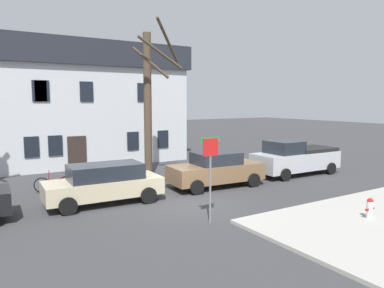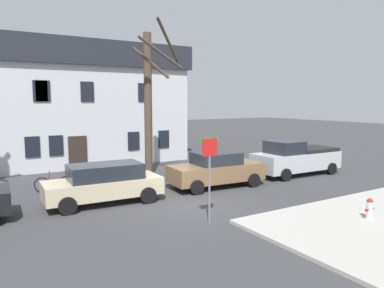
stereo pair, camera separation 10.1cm
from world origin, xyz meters
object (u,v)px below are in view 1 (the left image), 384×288
object	(u,v)px
car_brown_sedan	(216,169)
bicycle_leaning	(54,184)
fire_hydrant	(370,208)
street_sign_pole	(210,164)
building_main	(80,103)
tree_bare_mid	(149,100)
pickup_truck_silver	(295,158)
car_beige_wagon	(104,183)

from	to	relation	value
car_brown_sedan	bicycle_leaning	bearing A→B (deg)	156.21
fire_hydrant	bicycle_leaning	world-z (taller)	bicycle_leaning
street_sign_pole	car_brown_sedan	bearing A→B (deg)	52.56
building_main	tree_bare_mid	world-z (taller)	tree_bare_mid
car_brown_sedan	bicycle_leaning	size ratio (longest dim) A/B	2.82
pickup_truck_silver	street_sign_pole	xyz separation A→B (m)	(-8.94, -4.41, 1.12)
tree_bare_mid	fire_hydrant	distance (m)	12.12
car_brown_sedan	street_sign_pole	bearing A→B (deg)	-127.44
tree_bare_mid	car_beige_wagon	world-z (taller)	tree_bare_mid
building_main	car_brown_sedan	size ratio (longest dim) A/B	2.87
fire_hydrant	street_sign_pole	xyz separation A→B (m)	(-4.83, 2.81, 1.59)
car_brown_sedan	street_sign_pole	world-z (taller)	street_sign_pole
building_main	pickup_truck_silver	distance (m)	14.99
tree_bare_mid	car_beige_wagon	distance (m)	6.49
pickup_truck_silver	street_sign_pole	world-z (taller)	street_sign_pole
fire_hydrant	street_sign_pole	size ratio (longest dim) A/B	0.24
pickup_truck_silver	fire_hydrant	distance (m)	8.32
car_beige_wagon	bicycle_leaning	xyz separation A→B (m)	(-1.40, 3.12, -0.49)
street_sign_pole	pickup_truck_silver	bearing A→B (deg)	26.28
building_main	car_brown_sedan	distance (m)	12.49
building_main	street_sign_pole	bearing A→B (deg)	-89.26
bicycle_leaning	building_main	bearing A→B (deg)	67.29
car_brown_sedan	pickup_truck_silver	bearing A→B (deg)	0.86
car_beige_wagon	street_sign_pole	bearing A→B (deg)	-61.62
tree_bare_mid	car_brown_sedan	bearing A→B (deg)	-65.75
street_sign_pole	bicycle_leaning	size ratio (longest dim) A/B	1.76
car_brown_sedan	street_sign_pole	distance (m)	5.59
bicycle_leaning	tree_bare_mid	bearing A→B (deg)	8.43
car_beige_wagon	street_sign_pole	xyz separation A→B (m)	(2.33, -4.32, 1.22)
car_beige_wagon	bicycle_leaning	bearing A→B (deg)	114.22
tree_bare_mid	bicycle_leaning	world-z (taller)	tree_bare_mid
pickup_truck_silver	car_brown_sedan	bearing A→B (deg)	-179.14
fire_hydrant	bicycle_leaning	distance (m)	13.36
tree_bare_mid	bicycle_leaning	bearing A→B (deg)	-171.57
fire_hydrant	building_main	bearing A→B (deg)	105.09
building_main	car_brown_sedan	xyz separation A→B (m)	(3.52, -11.55, -3.21)
car_beige_wagon	pickup_truck_silver	bearing A→B (deg)	0.49
tree_bare_mid	fire_hydrant	xyz separation A→B (m)	(3.27, -11.03, -3.78)
pickup_truck_silver	car_beige_wagon	bearing A→B (deg)	-179.51
car_beige_wagon	fire_hydrant	distance (m)	10.12
pickup_truck_silver	bicycle_leaning	world-z (taller)	pickup_truck_silver
car_brown_sedan	fire_hydrant	distance (m)	7.31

